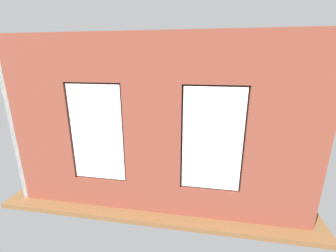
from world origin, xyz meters
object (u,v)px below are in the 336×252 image
object	(u,v)px
cup_ceramic	(161,138)
papasan_chair	(179,130)
couch_left	(255,165)
potted_plant_between_couches	(193,170)
remote_black	(169,142)
tv_flatscreen	(99,125)
potted_plant_near_tv	(101,141)
potted_plant_mid_room_small	(190,137)
couch_by_window	(132,176)
coffee_table	(166,142)
potted_plant_corner_near_left	(246,125)
potted_plant_foreground_right	(123,119)
potted_plant_corner_far_left	(276,181)
media_console	(100,141)
potted_plant_by_left_couch	(234,140)
candle_jar	(166,139)

from	to	relation	value
cup_ceramic	papasan_chair	bearing A→B (deg)	-116.26
couch_left	potted_plant_between_couches	size ratio (longest dim) A/B	1.43
remote_black	tv_flatscreen	xyz separation A→B (m)	(2.44, -0.17, 0.38)
potted_plant_near_tv	potted_plant_mid_room_small	world-z (taller)	potted_plant_near_tv
couch_by_window	coffee_table	size ratio (longest dim) A/B	1.31
potted_plant_corner_near_left	potted_plant_foreground_right	bearing A→B (deg)	0.60
potted_plant_corner_far_left	potted_plant_mid_room_small	distance (m)	3.50
couch_left	potted_plant_corner_far_left	bearing A→B (deg)	5.23
cup_ceramic	tv_flatscreen	bearing A→B (deg)	0.90
media_console	papasan_chair	size ratio (longest dim) A/B	0.95
tv_flatscreen	potted_plant_near_tv	world-z (taller)	potted_plant_near_tv
remote_black	papasan_chair	size ratio (longest dim) A/B	0.14
coffee_table	potted_plant_by_left_couch	xyz separation A→B (m)	(-2.11, -0.18, 0.15)
remote_black	potted_plant_between_couches	world-z (taller)	potted_plant_between_couches
couch_left	media_console	distance (m)	4.99
media_console	papasan_chair	bearing A→B (deg)	-159.53
cup_ceramic	potted_plant_near_tv	xyz separation A→B (m)	(1.60, 1.05, 0.19)
media_console	potted_plant_corner_near_left	xyz separation A→B (m)	(-4.99, -1.43, 0.43)
potted_plant_corner_far_left	remote_black	bearing A→B (deg)	-40.93
couch_by_window	potted_plant_between_couches	bearing A→B (deg)	-177.79
potted_plant_foreground_right	remote_black	bearing A→B (deg)	143.92
candle_jar	tv_flatscreen	bearing A→B (deg)	-1.46
candle_jar	potted_plant_near_tv	size ratio (longest dim) A/B	0.09
couch_left	potted_plant_corner_near_left	size ratio (longest dim) A/B	1.32
potted_plant_by_left_couch	couch_left	bearing A→B (deg)	106.65
cup_ceramic	candle_jar	size ratio (longest dim) A/B	0.81
potted_plant_by_left_couch	potted_plant_between_couches	distance (m)	2.62
potted_plant_mid_room_small	potted_plant_foreground_right	bearing A→B (deg)	-17.81
coffee_table	remote_black	distance (m)	0.17
couch_by_window	potted_plant_mid_room_small	bearing A→B (deg)	-111.95
tv_flatscreen	potted_plant_corner_near_left	world-z (taller)	potted_plant_corner_near_left
couch_by_window	candle_jar	world-z (taller)	couch_by_window
potted_plant_near_tv	potted_plant_foreground_right	bearing A→B (deg)	-84.40
coffee_table	potted_plant_near_tv	size ratio (longest dim) A/B	1.12
couch_left	coffee_table	size ratio (longest dim) A/B	1.24
candle_jar	potted_plant_corner_far_left	xyz separation A→B (m)	(-2.67, 2.34, 0.11)
coffee_table	papasan_chair	xyz separation A→B (m)	(-0.28, -1.03, 0.10)
couch_by_window	potted_plant_corner_far_left	size ratio (longest dim) A/B	1.62
couch_by_window	candle_jar	xyz separation A→B (m)	(-0.41, -2.24, 0.13)
couch_by_window	papasan_chair	xyz separation A→B (m)	(-0.69, -3.27, 0.13)
coffee_table	remote_black	world-z (taller)	remote_black
tv_flatscreen	potted_plant_mid_room_small	xyz separation A→B (m)	(-3.05, -0.50, -0.41)
potted_plant_corner_far_left	tv_flatscreen	bearing A→B (deg)	-25.58
cup_ceramic	potted_plant_foreground_right	distance (m)	2.29
couch_left	papasan_chair	distance (m)	3.13
candle_jar	potted_plant_mid_room_small	xyz separation A→B (m)	(-0.72, -0.56, -0.07)
couch_by_window	potted_plant_corner_near_left	bearing A→B (deg)	-129.40
media_console	potted_plant_by_left_couch	xyz separation A→B (m)	(-4.44, -0.12, 0.27)
remote_black	potted_plant_corner_near_left	bearing A→B (deg)	41.97
coffee_table	media_console	size ratio (longest dim) A/B	1.31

